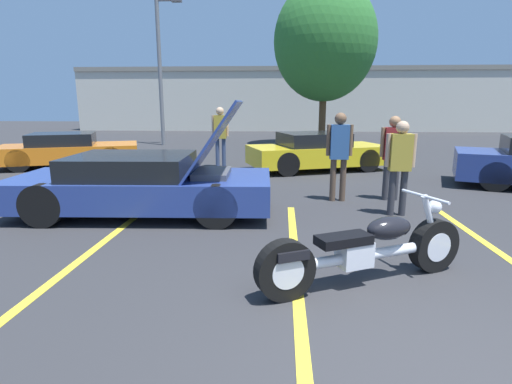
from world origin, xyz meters
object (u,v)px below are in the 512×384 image
(light_pole, at_px, (162,65))
(parked_car_mid_row, at_px, (317,152))
(parked_car_left_row, at_px, (68,150))
(spectator_by_show_car, at_px, (400,160))
(show_car_hood_open, at_px, (144,184))
(motorcycle, at_px, (365,250))
(spectator_far_lot, at_px, (220,131))
(spectator_midground, at_px, (339,149))
(tree_background, at_px, (325,42))
(spectator_near_motorcycle, at_px, (393,151))

(light_pole, height_order, parked_car_mid_row, light_pole)
(parked_car_left_row, xyz_separation_m, spectator_by_show_car, (8.75, -5.04, 0.47))
(show_car_hood_open, bearing_deg, motorcycle, -40.72)
(spectator_far_lot, bearing_deg, parked_car_mid_row, -6.33)
(light_pole, height_order, spectator_by_show_car, light_pole)
(light_pole, bearing_deg, spectator_far_lot, -60.63)
(show_car_hood_open, xyz_separation_m, spectator_midground, (3.60, 1.21, 0.52))
(parked_car_mid_row, bearing_deg, parked_car_left_row, 159.03)
(motorcycle, distance_m, show_car_hood_open, 4.30)
(tree_background, distance_m, parked_car_mid_row, 8.23)
(spectator_near_motorcycle, xyz_separation_m, spectator_by_show_car, (-0.19, -1.17, -0.03))
(spectator_far_lot, bearing_deg, tree_background, 61.00)
(spectator_midground, bearing_deg, spectator_near_motorcycle, 7.82)
(light_pole, xyz_separation_m, spectator_midground, (6.68, -10.66, -2.57))
(parked_car_left_row, bearing_deg, tree_background, 18.61)
(parked_car_left_row, distance_m, spectator_near_motorcycle, 9.75)
(show_car_hood_open, bearing_deg, parked_car_left_row, 126.46)
(spectator_near_motorcycle, bearing_deg, show_car_hood_open, -163.87)
(spectator_far_lot, bearing_deg, show_car_hood_open, -95.91)
(parked_car_left_row, relative_size, spectator_by_show_car, 2.65)
(motorcycle, distance_m, spectator_by_show_car, 3.12)
(tree_background, bearing_deg, parked_car_mid_row, -96.62)
(motorcycle, xyz_separation_m, parked_car_left_row, (-7.62, 7.89, 0.13))
(tree_background, xyz_separation_m, parked_car_mid_row, (-0.82, -7.09, -4.10))
(motorcycle, distance_m, parked_car_mid_row, 7.73)
(parked_car_left_row, bearing_deg, light_pole, 59.69)
(spectator_near_motorcycle, distance_m, spectator_midground, 1.11)
(motorcycle, height_order, parked_car_mid_row, parked_car_mid_row)
(light_pole, height_order, motorcycle, light_pole)
(parked_car_mid_row, bearing_deg, spectator_midground, -108.13)
(motorcycle, relative_size, show_car_hood_open, 0.52)
(spectator_by_show_car, bearing_deg, spectator_midground, 131.89)
(parked_car_mid_row, distance_m, spectator_near_motorcycle, 3.94)
(light_pole, xyz_separation_m, motorcycle, (6.46, -14.53, -3.25))
(show_car_hood_open, relative_size, parked_car_mid_row, 1.06)
(parked_car_left_row, bearing_deg, show_car_hood_open, -71.41)
(spectator_midground, bearing_deg, parked_car_mid_row, 91.63)
(show_car_hood_open, bearing_deg, spectator_near_motorcycle, 13.60)
(motorcycle, xyz_separation_m, parked_car_mid_row, (0.11, 7.73, 0.15))
(parked_car_left_row, xyz_separation_m, spectator_near_motorcycle, (8.93, -3.88, 0.50))
(motorcycle, bearing_deg, light_pole, 88.75)
(light_pole, relative_size, parked_car_mid_row, 1.50)
(tree_background, xyz_separation_m, motorcycle, (-0.93, -14.82, -4.25))
(tree_background, relative_size, show_car_hood_open, 1.58)
(spectator_by_show_car, height_order, spectator_far_lot, spectator_far_lot)
(light_pole, relative_size, spectator_near_motorcycle, 3.82)
(show_car_hood_open, distance_m, parked_car_left_row, 6.74)
(light_pole, distance_m, parked_car_mid_row, 9.95)
(motorcycle, relative_size, spectator_near_motorcycle, 1.41)
(parked_car_left_row, relative_size, spectator_near_motorcycle, 2.58)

